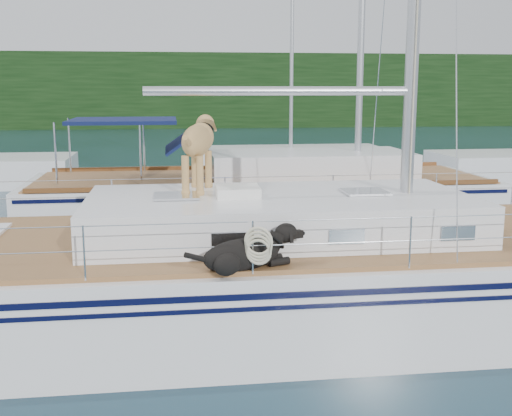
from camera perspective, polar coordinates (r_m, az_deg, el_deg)
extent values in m
plane|color=black|center=(9.14, -2.99, -10.22)|extent=(120.00, 120.00, 0.00)
cube|color=black|center=(53.51, -7.08, 10.32)|extent=(90.00, 3.00, 6.00)
cube|color=#595147|center=(54.78, -7.04, 7.81)|extent=(92.00, 1.00, 1.20)
cube|color=white|center=(8.97, -3.02, -7.24)|extent=(12.00, 3.80, 1.40)
cube|color=#92603A|center=(8.77, -3.07, -2.70)|extent=(11.52, 3.50, 0.06)
cube|color=white|center=(8.81, 2.11, -0.61)|extent=(5.20, 2.50, 0.55)
cylinder|color=silver|center=(8.64, 2.19, 10.36)|extent=(3.60, 0.12, 0.12)
cylinder|color=silver|center=(6.95, -1.94, -1.27)|extent=(10.56, 0.01, 0.01)
cylinder|color=silver|center=(10.38, -3.89, 2.69)|extent=(10.56, 0.01, 0.01)
cube|color=#1F38C7|center=(10.24, -3.92, -0.43)|extent=(0.79, 0.58, 0.06)
cube|color=white|center=(8.57, -1.63, 1.45)|extent=(0.58, 0.47, 0.15)
torus|color=beige|center=(6.94, 0.22, -2.97)|extent=(0.43, 0.28, 0.41)
cube|color=white|center=(15.60, 0.42, 0.31)|extent=(11.00, 3.50, 1.30)
cube|color=#92603A|center=(15.50, 0.42, 2.67)|extent=(10.56, 3.29, 0.06)
cube|color=white|center=(15.67, 4.78, 4.01)|extent=(4.80, 2.30, 0.55)
cube|color=#111C48|center=(15.25, -11.67, 7.61)|extent=(2.40, 2.30, 0.08)
cube|color=white|center=(25.12, 3.10, 4.13)|extent=(7.20, 3.00, 1.10)
cylinder|color=silver|center=(25.10, 3.23, 16.93)|extent=(0.14, 0.14, 11.00)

